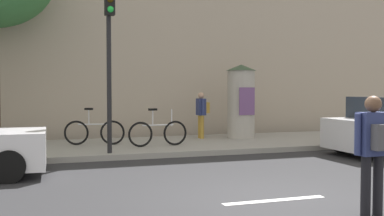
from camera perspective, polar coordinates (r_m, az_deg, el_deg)
ground_plane at (r=7.88m, az=9.98°, el=-10.97°), size 80.00×80.00×0.00m
sidewalk_curb at (r=14.32m, az=-3.57°, el=-4.58°), size 36.00×4.00×0.15m
lane_markings at (r=7.88m, az=9.98°, el=-10.95°), size 25.80×0.16×0.01m
building_backdrop at (r=19.37m, az=-7.53°, el=12.18°), size 36.00×5.00×10.22m
traffic_light at (r=12.17m, az=-9.97°, el=8.00°), size 0.24×0.45×4.25m
poster_column at (r=15.82m, az=5.96°, el=0.88°), size 1.01×1.01×2.46m
pedestrian_in_red_top at (r=7.15m, az=21.14°, el=-4.13°), size 0.61×0.39×1.72m
pedestrian_with_bag at (r=15.62m, az=1.18°, el=-0.39°), size 0.39×0.58×1.53m
bicycle_leaning at (r=13.57m, az=-4.14°, el=-3.00°), size 1.77×0.20×1.09m
bicycle_upright at (r=14.13m, az=-11.74°, el=-2.83°), size 1.73×0.50×1.09m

